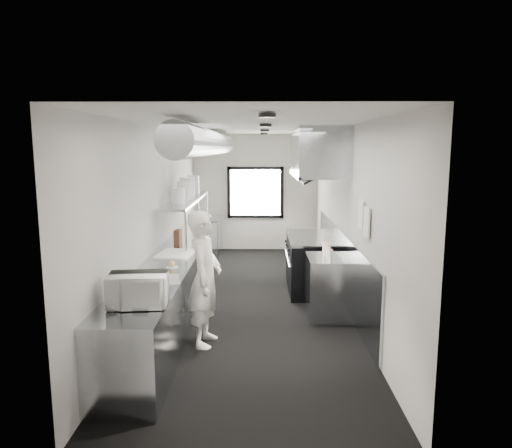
{
  "coord_description": "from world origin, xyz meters",
  "views": [
    {
      "loc": [
        0.15,
        -7.44,
        2.48
      ],
      "look_at": [
        0.06,
        -0.2,
        1.31
      ],
      "focal_mm": 33.31,
      "sensor_mm": 36.0,
      "label": 1
    }
  ],
  "objects_px": {
    "plate_stack_a": "(178,196)",
    "plate_stack_b": "(184,191)",
    "range": "(312,263)",
    "squeeze_bottle_d": "(328,249)",
    "far_work_table": "(205,237)",
    "microwave": "(138,290)",
    "line_cook": "(205,278)",
    "deli_tub_b": "(126,288)",
    "cutting_board": "(175,254)",
    "squeeze_bottle_c": "(325,251)",
    "prep_counter": "(176,283)",
    "squeeze_bottle_b": "(328,253)",
    "knife_block": "(178,237)",
    "bottle_station": "(329,287)",
    "squeeze_bottle_e": "(324,247)",
    "pass_shelf": "(187,201)",
    "squeeze_bottle_a": "(331,256)",
    "plate_stack_d": "(193,185)",
    "plate_stack_c": "(187,188)",
    "exhaust_hood": "(317,153)",
    "deli_tub_a": "(123,293)",
    "small_plate": "(172,267)"
  },
  "relations": [
    {
      "from": "range",
      "to": "squeeze_bottle_d",
      "type": "distance_m",
      "value": 1.39
    },
    {
      "from": "pass_shelf",
      "to": "squeeze_bottle_b",
      "type": "height_order",
      "value": "pass_shelf"
    },
    {
      "from": "squeeze_bottle_a",
      "to": "squeeze_bottle_e",
      "type": "relative_size",
      "value": 1.09
    },
    {
      "from": "plate_stack_a",
      "to": "deli_tub_b",
      "type": "bearing_deg",
      "value": -92.64
    },
    {
      "from": "deli_tub_b",
      "to": "squeeze_bottle_a",
      "type": "height_order",
      "value": "squeeze_bottle_a"
    },
    {
      "from": "squeeze_bottle_a",
      "to": "deli_tub_b",
      "type": "bearing_deg",
      "value": -150.56
    },
    {
      "from": "plate_stack_a",
      "to": "plate_stack_b",
      "type": "height_order",
      "value": "plate_stack_b"
    },
    {
      "from": "far_work_table",
      "to": "microwave",
      "type": "height_order",
      "value": "microwave"
    },
    {
      "from": "exhaust_hood",
      "to": "line_cook",
      "type": "xyz_separation_m",
      "value": [
        -1.66,
        -2.4,
        -1.53
      ]
    },
    {
      "from": "cutting_board",
      "to": "plate_stack_c",
      "type": "distance_m",
      "value": 1.86
    },
    {
      "from": "plate_stack_c",
      "to": "plate_stack_d",
      "type": "bearing_deg",
      "value": 90.01
    },
    {
      "from": "knife_block",
      "to": "squeeze_bottle_b",
      "type": "height_order",
      "value": "knife_block"
    },
    {
      "from": "pass_shelf",
      "to": "squeeze_bottle_d",
      "type": "bearing_deg",
      "value": -34.39
    },
    {
      "from": "prep_counter",
      "to": "knife_block",
      "type": "relative_size",
      "value": 25.55
    },
    {
      "from": "bottle_station",
      "to": "squeeze_bottle_c",
      "type": "height_order",
      "value": "squeeze_bottle_c"
    },
    {
      "from": "line_cook",
      "to": "range",
      "type": "bearing_deg",
      "value": -27.56
    },
    {
      "from": "small_plate",
      "to": "squeeze_bottle_b",
      "type": "xyz_separation_m",
      "value": [
        2.14,
        0.52,
        0.08
      ]
    },
    {
      "from": "prep_counter",
      "to": "line_cook",
      "type": "xyz_separation_m",
      "value": [
        0.59,
        -1.2,
        0.41
      ]
    },
    {
      "from": "plate_stack_c",
      "to": "squeeze_bottle_b",
      "type": "bearing_deg",
      "value": -39.93
    },
    {
      "from": "plate_stack_d",
      "to": "squeeze_bottle_d",
      "type": "height_order",
      "value": "plate_stack_d"
    },
    {
      "from": "cutting_board",
      "to": "squeeze_bottle_c",
      "type": "height_order",
      "value": "squeeze_bottle_c"
    },
    {
      "from": "knife_block",
      "to": "plate_stack_c",
      "type": "xyz_separation_m",
      "value": [
        0.04,
        0.88,
        0.74
      ]
    },
    {
      "from": "squeeze_bottle_e",
      "to": "squeeze_bottle_c",
      "type": "bearing_deg",
      "value": -95.27
    },
    {
      "from": "cutting_board",
      "to": "squeeze_bottle_a",
      "type": "distance_m",
      "value": 2.3
    },
    {
      "from": "line_cook",
      "to": "microwave",
      "type": "bearing_deg",
      "value": 161.29
    },
    {
      "from": "far_work_table",
      "to": "plate_stack_a",
      "type": "bearing_deg",
      "value": -91.37
    },
    {
      "from": "plate_stack_c",
      "to": "bottle_station",
      "type": "bearing_deg",
      "value": -37.65
    },
    {
      "from": "pass_shelf",
      "to": "cutting_board",
      "type": "distance_m",
      "value": 1.67
    },
    {
      "from": "squeeze_bottle_a",
      "to": "squeeze_bottle_e",
      "type": "distance_m",
      "value": 0.66
    },
    {
      "from": "deli_tub_b",
      "to": "squeeze_bottle_d",
      "type": "distance_m",
      "value": 3.08
    },
    {
      "from": "microwave",
      "to": "squeeze_bottle_a",
      "type": "distance_m",
      "value": 2.86
    },
    {
      "from": "prep_counter",
      "to": "bottle_station",
      "type": "height_order",
      "value": "same"
    },
    {
      "from": "squeeze_bottle_c",
      "to": "plate_stack_d",
      "type": "bearing_deg",
      "value": 132.48
    },
    {
      "from": "plate_stack_a",
      "to": "squeeze_bottle_c",
      "type": "bearing_deg",
      "value": -22.23
    },
    {
      "from": "squeeze_bottle_b",
      "to": "squeeze_bottle_c",
      "type": "relative_size",
      "value": 1.13
    },
    {
      "from": "line_cook",
      "to": "squeeze_bottle_d",
      "type": "xyz_separation_m",
      "value": [
        1.69,
        1.11,
        0.14
      ]
    },
    {
      "from": "cutting_board",
      "to": "squeeze_bottle_b",
      "type": "xyz_separation_m",
      "value": [
        2.24,
        -0.26,
        0.08
      ]
    },
    {
      "from": "squeeze_bottle_d",
      "to": "plate_stack_d",
      "type": "bearing_deg",
      "value": 133.8
    },
    {
      "from": "far_work_table",
      "to": "plate_stack_d",
      "type": "xyz_separation_m",
      "value": [
        -0.05,
        -1.37,
        1.3
      ]
    },
    {
      "from": "pass_shelf",
      "to": "range",
      "type": "relative_size",
      "value": 1.88
    },
    {
      "from": "squeeze_bottle_c",
      "to": "prep_counter",
      "type": "bearing_deg",
      "value": 176.13
    },
    {
      "from": "range",
      "to": "squeeze_bottle_d",
      "type": "relative_size",
      "value": 8.36
    },
    {
      "from": "far_work_table",
      "to": "squeeze_bottle_d",
      "type": "distance_m",
      "value": 4.45
    },
    {
      "from": "range",
      "to": "line_cook",
      "type": "relative_size",
      "value": 0.93
    },
    {
      "from": "prep_counter",
      "to": "plate_stack_b",
      "type": "xyz_separation_m",
      "value": [
        -0.06,
        1.31,
        1.28
      ]
    },
    {
      "from": "prep_counter",
      "to": "squeeze_bottle_b",
      "type": "height_order",
      "value": "squeeze_bottle_b"
    },
    {
      "from": "line_cook",
      "to": "squeeze_bottle_a",
      "type": "relative_size",
      "value": 9.33
    },
    {
      "from": "line_cook",
      "to": "squeeze_bottle_e",
      "type": "xyz_separation_m",
      "value": [
        1.66,
        1.32,
        0.13
      ]
    },
    {
      "from": "plate_stack_b",
      "to": "squeeze_bottle_a",
      "type": "relative_size",
      "value": 1.73
    },
    {
      "from": "prep_counter",
      "to": "deli_tub_a",
      "type": "xyz_separation_m",
      "value": [
        -0.17,
        -2.11,
        0.5
      ]
    }
  ]
}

